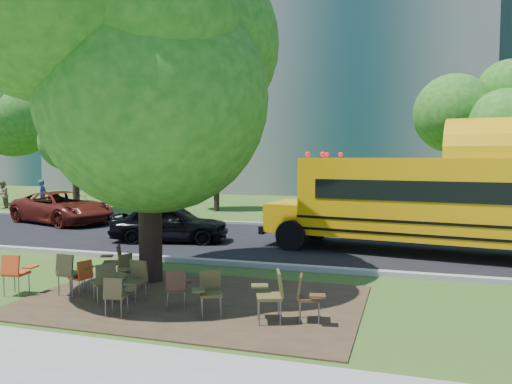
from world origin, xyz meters
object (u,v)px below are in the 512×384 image
(main_tree, at_px, (148,61))
(school_bus, at_px, (484,201))
(chair_9, at_px, (114,259))
(chair_1, at_px, (70,270))
(pedestrian_b, at_px, (3,195))
(chair_7, at_px, (307,294))
(chair_8, at_px, (83,274))
(chair_6, at_px, (272,291))
(chair_10, at_px, (127,268))
(chair_5, at_px, (209,289))
(chair_4, at_px, (117,293))
(chair_2, at_px, (106,279))
(chair_3, at_px, (134,277))
(chair_11, at_px, (177,285))
(pedestrian_a, at_px, (43,196))
(black_car, at_px, (170,223))
(chair_0, at_px, (16,270))
(bg_car_red, at_px, (62,208))

(main_tree, height_order, school_bus, main_tree)
(school_bus, height_order, chair_9, school_bus)
(school_bus, distance_m, chair_1, 11.51)
(pedestrian_b, bearing_deg, main_tree, 29.76)
(chair_7, bearing_deg, chair_8, -104.18)
(chair_6, bearing_deg, chair_8, 63.66)
(chair_10, bearing_deg, main_tree, -169.91)
(main_tree, distance_m, chair_9, 4.83)
(chair_5, bearing_deg, chair_9, -55.58)
(chair_1, relative_size, chair_4, 1.21)
(chair_2, distance_m, chair_3, 0.56)
(chair_10, height_order, pedestrian_b, pedestrian_b)
(chair_6, xyz_separation_m, chair_9, (-4.50, 1.85, -0.05))
(chair_7, distance_m, chair_11, 2.57)
(chair_9, height_order, chair_10, chair_9)
(chair_7, relative_size, pedestrian_a, 0.49)
(pedestrian_b, bearing_deg, chair_8, 25.19)
(pedestrian_b, bearing_deg, chair_5, 29.29)
(school_bus, height_order, chair_4, school_bus)
(school_bus, relative_size, chair_9, 13.99)
(chair_9, bearing_deg, chair_6, -137.94)
(chair_8, distance_m, pedestrian_b, 21.67)
(chair_2, distance_m, pedestrian_b, 22.60)
(chair_8, bearing_deg, chair_9, 19.76)
(black_car, bearing_deg, pedestrian_b, 50.19)
(chair_5, height_order, chair_6, chair_6)
(chair_6, relative_size, black_car, 0.24)
(chair_10, bearing_deg, black_car, -140.58)
(chair_1, relative_size, chair_6, 0.98)
(chair_6, height_order, chair_7, chair_6)
(chair_4, bearing_deg, chair_0, 157.50)
(chair_3, xyz_separation_m, bg_car_red, (-9.64, 9.97, 0.19))
(chair_3, xyz_separation_m, chair_8, (-1.37, 0.16, -0.05))
(chair_5, bearing_deg, bg_car_red, -68.12)
(chair_6, height_order, chair_10, chair_6)
(chair_2, height_order, pedestrian_b, pedestrian_b)
(chair_11, bearing_deg, main_tree, 106.30)
(chair_5, xyz_separation_m, chair_8, (-3.19, 0.51, -0.05))
(chair_3, bearing_deg, main_tree, -65.73)
(chair_0, bearing_deg, chair_9, 45.32)
(school_bus, distance_m, pedestrian_b, 26.17)
(chair_2, bearing_deg, chair_4, -90.80)
(pedestrian_a, bearing_deg, chair_7, -140.46)
(school_bus, bearing_deg, chair_2, -129.21)
(chair_0, distance_m, chair_10, 2.37)
(pedestrian_b, bearing_deg, chair_9, 27.80)
(school_bus, xyz_separation_m, chair_8, (-8.88, -6.83, -1.25))
(chair_2, distance_m, chair_11, 1.58)
(chair_1, xyz_separation_m, chair_3, (1.58, -0.03, -0.04))
(chair_3, height_order, chair_9, chair_9)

